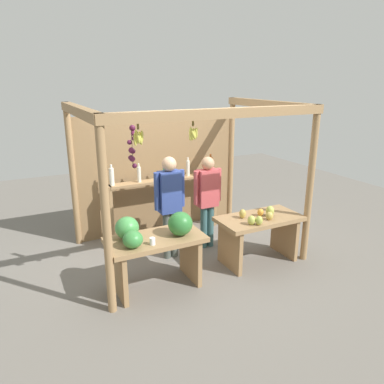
{
  "coord_description": "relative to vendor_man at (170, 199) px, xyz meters",
  "views": [
    {
      "loc": [
        -2.34,
        -4.87,
        2.64
      ],
      "look_at": [
        0.0,
        -0.21,
        1.04
      ],
      "focal_mm": 34.6,
      "sensor_mm": 36.0,
      "label": 1
    }
  ],
  "objects": [
    {
      "name": "ground_plane",
      "position": [
        0.31,
        0.09,
        -0.94
      ],
      "size": [
        12.0,
        12.0,
        0.0
      ],
      "primitive_type": "plane",
      "color": "slate",
      "rests_on": "ground"
    },
    {
      "name": "fruit_counter_left",
      "position": [
        -0.52,
        -0.71,
        -0.29
      ],
      "size": [
        1.24,
        0.64,
        1.02
      ],
      "color": "#99754C",
      "rests_on": "ground"
    },
    {
      "name": "vendor_woman",
      "position": [
        0.68,
        0.08,
        -0.05
      ],
      "size": [
        0.48,
        0.2,
        1.5
      ],
      "rotation": [
        0.0,
        0.0,
        0.08
      ],
      "color": "#335A5D",
      "rests_on": "ground"
    },
    {
      "name": "vendor_man",
      "position": [
        0.0,
        0.0,
        0.0
      ],
      "size": [
        0.48,
        0.21,
        1.57
      ],
      "rotation": [
        0.0,
        0.0,
        -0.06
      ],
      "color": "#49524B",
      "rests_on": "ground"
    },
    {
      "name": "bottle_shelf_unit",
      "position": [
        0.29,
        0.88,
        -0.15
      ],
      "size": [
        1.97,
        0.22,
        1.35
      ],
      "color": "#99754C",
      "rests_on": "ground"
    },
    {
      "name": "fruit_counter_right",
      "position": [
        1.12,
        -0.71,
        -0.41
      ],
      "size": [
        1.24,
        0.64,
        0.86
      ],
      "color": "#99754C",
      "rests_on": "ground"
    },
    {
      "name": "market_stall",
      "position": [
        0.3,
        0.56,
        0.42
      ],
      "size": [
        3.08,
        2.23,
        2.31
      ],
      "color": "#99754C",
      "rests_on": "ground"
    }
  ]
}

